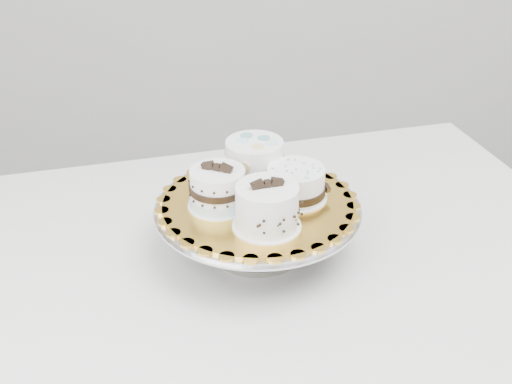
{
  "coord_description": "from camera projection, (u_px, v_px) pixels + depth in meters",
  "views": [
    {
      "loc": [
        -0.26,
        -0.7,
        1.44
      ],
      "look_at": [
        -0.11,
        0.24,
        0.89
      ],
      "focal_mm": 45.0,
      "sensor_mm": 36.0,
      "label": 1
    }
  ],
  "objects": [
    {
      "name": "cake_dots",
      "position": [
        254.0,
        160.0,
        1.19
      ],
      "size": [
        0.13,
        0.13,
        0.08
      ],
      "rotation": [
        0.0,
        0.0,
        0.2
      ],
      "color": "white",
      "rests_on": "cake_board"
    },
    {
      "name": "table",
      "position": [
        256.0,
        282.0,
        1.22
      ],
      "size": [
        1.38,
        1.0,
        0.75
      ],
      "rotation": [
        0.0,
        0.0,
        0.11
      ],
      "color": "white",
      "rests_on": "floor"
    },
    {
      "name": "cake_ribbon",
      "position": [
        296.0,
        184.0,
        1.13
      ],
      "size": [
        0.12,
        0.12,
        0.06
      ],
      "rotation": [
        0.0,
        0.0,
        0.24
      ],
      "color": "white",
      "rests_on": "cake_board"
    },
    {
      "name": "cake_banded",
      "position": [
        218.0,
        189.0,
        1.11
      ],
      "size": [
        0.13,
        0.13,
        0.09
      ],
      "rotation": [
        0.0,
        0.0,
        -0.49
      ],
      "color": "white",
      "rests_on": "cake_board"
    },
    {
      "name": "cake_swirl",
      "position": [
        267.0,
        208.0,
        1.05
      ],
      "size": [
        0.12,
        0.12,
        0.09
      ],
      "rotation": [
        0.0,
        0.0,
        0.13
      ],
      "color": "white",
      "rests_on": "cake_board"
    },
    {
      "name": "cake_board",
      "position": [
        258.0,
        203.0,
        1.13
      ],
      "size": [
        0.36,
        0.36,
        0.0
      ],
      "primitive_type": "cylinder",
      "rotation": [
        0.0,
        0.0,
        0.08
      ],
      "color": "gold",
      "rests_on": "cake_stand"
    },
    {
      "name": "cake_stand",
      "position": [
        258.0,
        219.0,
        1.15
      ],
      "size": [
        0.37,
        0.37,
        0.1
      ],
      "color": "gray",
      "rests_on": "table"
    }
  ]
}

